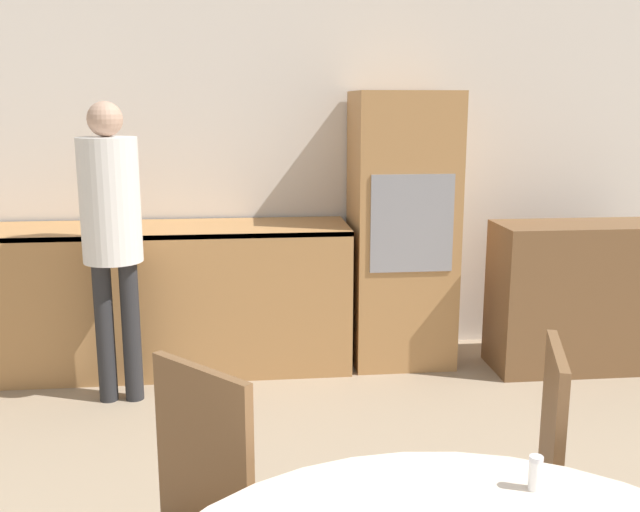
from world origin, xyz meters
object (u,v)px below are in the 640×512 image
object	(u,v)px
oven_unit	(401,230)
sideboard	(577,297)
person_standing	(111,220)
chair_far_right	(518,486)

from	to	relation	value
oven_unit	sideboard	distance (m)	1.20
sideboard	person_standing	distance (m)	2.90
oven_unit	sideboard	xyz separation A→B (m)	(1.09, -0.28, -0.41)
oven_unit	sideboard	size ratio (longest dim) A/B	1.65
oven_unit	chair_far_right	world-z (taller)	oven_unit
sideboard	chair_far_right	bearing A→B (deg)	-119.22
oven_unit	person_standing	bearing A→B (deg)	-163.69
sideboard	chair_far_right	xyz separation A→B (m)	(-1.29, -2.30, 0.07)
sideboard	person_standing	size ratio (longest dim) A/B	0.63
chair_far_right	person_standing	distance (m)	2.64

